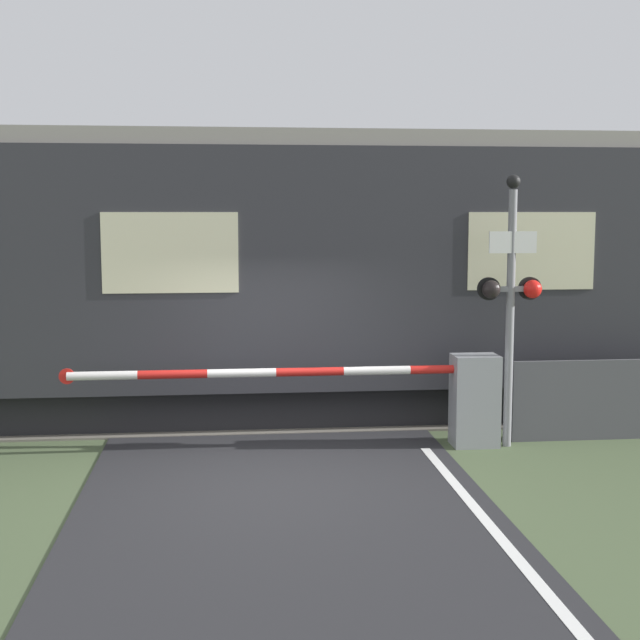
{
  "coord_description": "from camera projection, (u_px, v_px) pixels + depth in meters",
  "views": [
    {
      "loc": [
        -0.58,
        -10.12,
        3.09
      ],
      "look_at": [
        0.66,
        1.77,
        1.64
      ],
      "focal_mm": 50.0,
      "sensor_mm": 36.0,
      "label": 1
    }
  ],
  "objects": [
    {
      "name": "roadside_fence",
      "position": [
        606.0,
        400.0,
        12.11
      ],
      "size": [
        2.61,
        0.06,
        1.1
      ],
      "color": "#4C4C51",
      "rests_on": "ground_plane"
    },
    {
      "name": "ground_plane",
      "position": [
        279.0,
        477.0,
        10.43
      ],
      "size": [
        80.0,
        80.0,
        0.0
      ],
      "primitive_type": "plane",
      "color": "#475638"
    },
    {
      "name": "track_bed",
      "position": [
        266.0,
        409.0,
        13.95
      ],
      "size": [
        36.0,
        3.2,
        0.13
      ],
      "color": "#666056",
      "rests_on": "ground_plane"
    },
    {
      "name": "crossing_barrier",
      "position": [
        442.0,
        396.0,
        11.73
      ],
      "size": [
        5.67,
        0.44,
        1.22
      ],
      "color": "gray",
      "rests_on": "ground_plane"
    },
    {
      "name": "train",
      "position": [
        496.0,
        271.0,
        14.07
      ],
      "size": [
        18.17,
        3.22,
        4.22
      ],
      "color": "black",
      "rests_on": "ground_plane"
    },
    {
      "name": "signal_post",
      "position": [
        511.0,
        294.0,
        11.59
      ],
      "size": [
        0.85,
        0.26,
        3.57
      ],
      "color": "gray",
      "rests_on": "ground_plane"
    }
  ]
}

